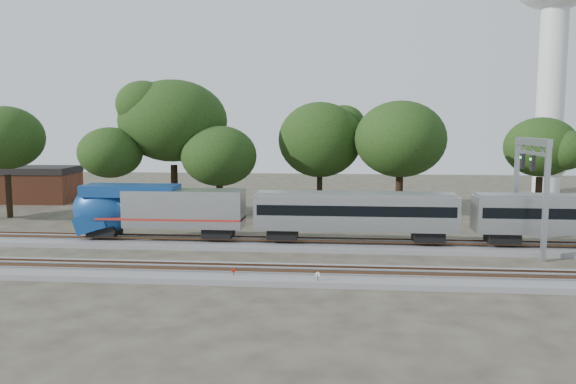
% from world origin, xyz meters
% --- Properties ---
extents(ground, '(160.00, 160.00, 0.00)m').
position_xyz_m(ground, '(0.00, 0.00, 0.00)').
color(ground, '#383328').
rests_on(ground, ground).
extents(track_far, '(160.00, 5.00, 0.73)m').
position_xyz_m(track_far, '(0.00, 6.00, 0.21)').
color(track_far, slate).
rests_on(track_far, ground).
extents(track_near, '(160.00, 5.00, 0.73)m').
position_xyz_m(track_near, '(0.00, -4.00, 0.21)').
color(track_near, slate).
rests_on(track_near, ground).
extents(switch_stand_red, '(0.28, 0.05, 0.88)m').
position_xyz_m(switch_stand_red, '(1.62, -5.22, 0.56)').
color(switch_stand_red, '#512D19').
rests_on(switch_stand_red, ground).
extents(switch_stand_white, '(0.31, 0.09, 0.97)m').
position_xyz_m(switch_stand_white, '(7.32, -6.03, 0.62)').
color(switch_stand_white, '#512D19').
rests_on(switch_stand_white, ground).
extents(switch_lever, '(0.52, 0.33, 0.30)m').
position_xyz_m(switch_lever, '(6.68, -6.03, 0.15)').
color(switch_lever, '#512D19').
rests_on(switch_lever, ground).
extents(signal_gantry, '(0.66, 7.76, 9.44)m').
position_xyz_m(signal_gantry, '(24.37, 6.00, 6.88)').
color(signal_gantry, gray).
rests_on(signal_gantry, ground).
extents(brick_building, '(10.37, 7.57, 4.82)m').
position_xyz_m(brick_building, '(-32.54, 31.64, 2.43)').
color(brick_building, brown).
rests_on(brick_building, ground).
extents(tree_1, '(9.21, 9.21, 12.99)m').
position_xyz_m(tree_1, '(-28.80, 18.66, 9.05)').
color(tree_1, black).
rests_on(tree_1, ground).
extents(tree_2, '(7.59, 7.59, 10.70)m').
position_xyz_m(tree_2, '(-16.44, 18.17, 7.44)').
color(tree_2, black).
rests_on(tree_2, ground).
extents(tree_3, '(11.13, 11.13, 15.69)m').
position_xyz_m(tree_3, '(-10.35, 21.66, 10.94)').
color(tree_3, black).
rests_on(tree_3, ground).
extents(tree_4, '(7.23, 7.23, 10.19)m').
position_xyz_m(tree_4, '(-4.50, 19.15, 7.09)').
color(tree_4, black).
rests_on(tree_4, ground).
extents(tree_5, '(8.90, 8.90, 12.54)m').
position_xyz_m(tree_5, '(6.39, 25.06, 8.74)').
color(tree_5, black).
rests_on(tree_5, ground).
extents(tree_6, '(9.08, 9.08, 12.80)m').
position_xyz_m(tree_6, '(15.45, 21.98, 8.92)').
color(tree_6, black).
rests_on(tree_6, ground).
extents(tree_7, '(7.99, 7.99, 11.26)m').
position_xyz_m(tree_7, '(32.86, 28.39, 7.84)').
color(tree_7, black).
rests_on(tree_7, ground).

